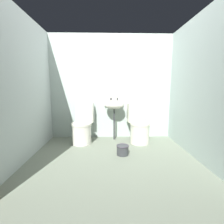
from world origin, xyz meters
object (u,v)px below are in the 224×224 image
object	(u,v)px
toilet_right	(139,126)
bucket	(123,150)
sink	(114,105)
toilet_left	(83,127)

from	to	relation	value
toilet_right	bucket	distance (m)	0.80
sink	bucket	bearing A→B (deg)	-82.90
bucket	toilet_right	bearing A→B (deg)	59.61
toilet_left	bucket	xyz separation A→B (m)	(0.75, -0.66, -0.23)
toilet_right	bucket	bearing A→B (deg)	52.28
toilet_right	bucket	xyz separation A→B (m)	(-0.39, -0.66, -0.23)
toilet_right	toilet_left	bearing A→B (deg)	-7.33
toilet_left	toilet_right	world-z (taller)	same
toilet_left	bucket	world-z (taller)	toilet_left
toilet_left	bucket	distance (m)	1.03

